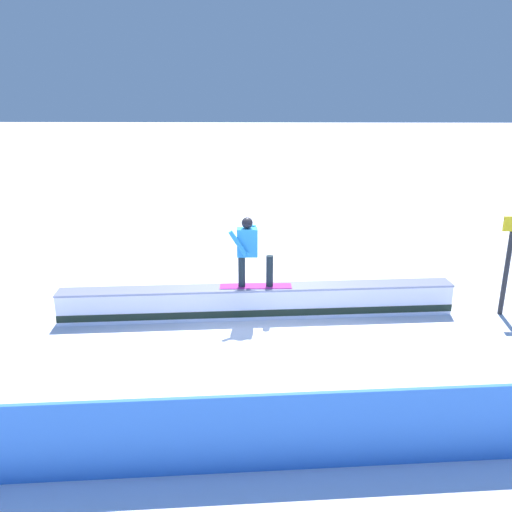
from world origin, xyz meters
The scene contains 5 objects.
ground_plane centered at (0.00, 0.00, 0.00)m, with size 120.00×120.00×0.00m, color white.
grind_box centered at (0.00, 0.00, 0.30)m, with size 7.94×1.19×0.65m.
snowboarder centered at (0.17, 0.01, 1.43)m, with size 1.45×0.44×1.43m.
safety_fence centered at (0.00, 4.53, 0.53)m, with size 13.96×0.06×1.06m, color #3575E4.
trail_marker centered at (-5.00, -0.23, 1.10)m, with size 0.40×0.10×2.07m.
Camera 1 is at (-0.15, 9.85, 4.49)m, focal length 36.95 mm.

